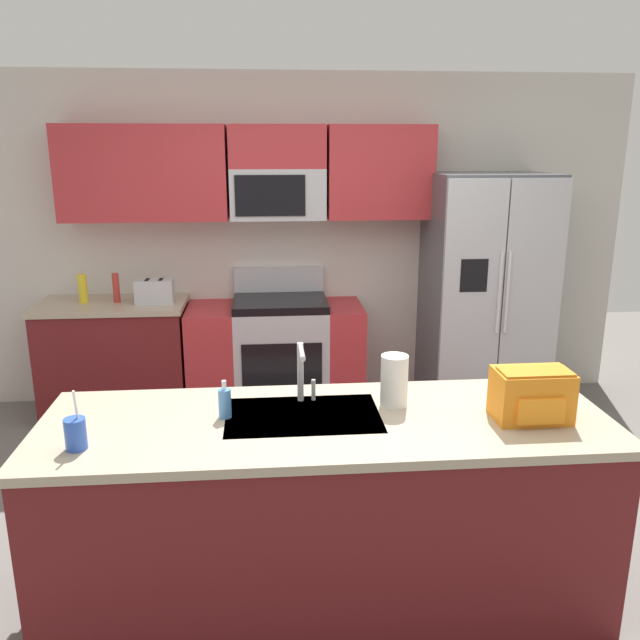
{
  "coord_description": "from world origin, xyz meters",
  "views": [
    {
      "loc": [
        -0.35,
        -3.07,
        2.05
      ],
      "look_at": [
        -0.03,
        0.6,
        1.05
      ],
      "focal_mm": 36.2,
      "sensor_mm": 36.0,
      "label": 1
    }
  ],
  "objects_px": {
    "backpack": "(532,394)",
    "soap_dispenser": "(225,403)",
    "toaster": "(155,291)",
    "drink_cup_blue": "(76,433)",
    "paper_towel_roll": "(394,381)",
    "pepper_mill": "(116,288)",
    "range_oven": "(276,355)",
    "bottle_yellow": "(83,288)",
    "sink_faucet": "(302,368)",
    "refrigerator": "(485,294)"
  },
  "relations": [
    {
      "from": "range_oven",
      "to": "soap_dispenser",
      "type": "distance_m",
      "value": 2.31
    },
    {
      "from": "paper_towel_roll",
      "to": "drink_cup_blue",
      "type": "bearing_deg",
      "value": -166.35
    },
    {
      "from": "toaster",
      "to": "bottle_yellow",
      "type": "relative_size",
      "value": 1.27
    },
    {
      "from": "range_oven",
      "to": "pepper_mill",
      "type": "distance_m",
      "value": 1.32
    },
    {
      "from": "bottle_yellow",
      "to": "sink_faucet",
      "type": "height_order",
      "value": "sink_faucet"
    },
    {
      "from": "toaster",
      "to": "pepper_mill",
      "type": "xyz_separation_m",
      "value": [
        -0.29,
        0.05,
        0.02
      ]
    },
    {
      "from": "drink_cup_blue",
      "to": "sink_faucet",
      "type": "bearing_deg",
      "value": 23.33
    },
    {
      "from": "soap_dispenser",
      "to": "paper_towel_roll",
      "type": "distance_m",
      "value": 0.76
    },
    {
      "from": "refrigerator",
      "to": "toaster",
      "type": "relative_size",
      "value": 6.61
    },
    {
      "from": "refrigerator",
      "to": "paper_towel_roll",
      "type": "xyz_separation_m",
      "value": [
        -1.15,
        -2.1,
        0.09
      ]
    },
    {
      "from": "backpack",
      "to": "soap_dispenser",
      "type": "bearing_deg",
      "value": 174.08
    },
    {
      "from": "sink_faucet",
      "to": "soap_dispenser",
      "type": "bearing_deg",
      "value": -158.5
    },
    {
      "from": "range_oven",
      "to": "refrigerator",
      "type": "xyz_separation_m",
      "value": [
        1.65,
        -0.07,
        0.48
      ]
    },
    {
      "from": "range_oven",
      "to": "soap_dispenser",
      "type": "relative_size",
      "value": 8.0
    },
    {
      "from": "bottle_yellow",
      "to": "paper_towel_roll",
      "type": "relative_size",
      "value": 0.92
    },
    {
      "from": "range_oven",
      "to": "refrigerator",
      "type": "height_order",
      "value": "refrigerator"
    },
    {
      "from": "range_oven",
      "to": "paper_towel_roll",
      "type": "relative_size",
      "value": 5.67
    },
    {
      "from": "bottle_yellow",
      "to": "backpack",
      "type": "distance_m",
      "value": 3.45
    },
    {
      "from": "bottle_yellow",
      "to": "sink_faucet",
      "type": "xyz_separation_m",
      "value": [
        1.53,
        -2.1,
        0.06
      ]
    },
    {
      "from": "pepper_mill",
      "to": "bottle_yellow",
      "type": "relative_size",
      "value": 1.01
    },
    {
      "from": "range_oven",
      "to": "bottle_yellow",
      "type": "height_order",
      "value": "bottle_yellow"
    },
    {
      "from": "drink_cup_blue",
      "to": "paper_towel_roll",
      "type": "relative_size",
      "value": 1.03
    },
    {
      "from": "pepper_mill",
      "to": "range_oven",
      "type": "bearing_deg",
      "value": 0.12
    },
    {
      "from": "bottle_yellow",
      "to": "paper_towel_roll",
      "type": "bearing_deg",
      "value": -48.2
    },
    {
      "from": "pepper_mill",
      "to": "backpack",
      "type": "height_order",
      "value": "backpack"
    },
    {
      "from": "soap_dispenser",
      "to": "backpack",
      "type": "xyz_separation_m",
      "value": [
        1.32,
        -0.14,
        0.05
      ]
    },
    {
      "from": "range_oven",
      "to": "refrigerator",
      "type": "bearing_deg",
      "value": -2.5
    },
    {
      "from": "refrigerator",
      "to": "soap_dispenser",
      "type": "height_order",
      "value": "refrigerator"
    },
    {
      "from": "refrigerator",
      "to": "pepper_mill",
      "type": "relative_size",
      "value": 8.34
    },
    {
      "from": "toaster",
      "to": "pepper_mill",
      "type": "relative_size",
      "value": 1.26
    },
    {
      "from": "toaster",
      "to": "sink_faucet",
      "type": "bearing_deg",
      "value": -64.25
    },
    {
      "from": "drink_cup_blue",
      "to": "soap_dispenser",
      "type": "height_order",
      "value": "drink_cup_blue"
    },
    {
      "from": "toaster",
      "to": "sink_faucet",
      "type": "xyz_separation_m",
      "value": [
        0.99,
        -2.05,
        0.08
      ]
    },
    {
      "from": "sink_faucet",
      "to": "drink_cup_blue",
      "type": "xyz_separation_m",
      "value": [
        -0.91,
        -0.39,
        -0.1
      ]
    },
    {
      "from": "pepper_mill",
      "to": "bottle_yellow",
      "type": "bearing_deg",
      "value": 179.26
    },
    {
      "from": "refrigerator",
      "to": "drink_cup_blue",
      "type": "distance_m",
      "value": 3.46
    },
    {
      "from": "toaster",
      "to": "sink_faucet",
      "type": "distance_m",
      "value": 2.27
    },
    {
      "from": "toaster",
      "to": "bottle_yellow",
      "type": "distance_m",
      "value": 0.54
    },
    {
      "from": "bottle_yellow",
      "to": "drink_cup_blue",
      "type": "distance_m",
      "value": 2.57
    },
    {
      "from": "sink_faucet",
      "to": "paper_towel_roll",
      "type": "distance_m",
      "value": 0.42
    },
    {
      "from": "pepper_mill",
      "to": "toaster",
      "type": "bearing_deg",
      "value": -9.69
    },
    {
      "from": "paper_towel_roll",
      "to": "pepper_mill",
      "type": "bearing_deg",
      "value": 128.02
    },
    {
      "from": "drink_cup_blue",
      "to": "paper_towel_roll",
      "type": "xyz_separation_m",
      "value": [
        1.32,
        0.32,
        0.05
      ]
    },
    {
      "from": "bottle_yellow",
      "to": "sink_faucet",
      "type": "relative_size",
      "value": 0.78
    },
    {
      "from": "sink_faucet",
      "to": "drink_cup_blue",
      "type": "bearing_deg",
      "value": -156.67
    },
    {
      "from": "toaster",
      "to": "soap_dispenser",
      "type": "height_order",
      "value": "toaster"
    },
    {
      "from": "refrigerator",
      "to": "sink_faucet",
      "type": "distance_m",
      "value": 2.56
    },
    {
      "from": "toaster",
      "to": "backpack",
      "type": "relative_size",
      "value": 0.87
    },
    {
      "from": "range_oven",
      "to": "backpack",
      "type": "relative_size",
      "value": 4.25
    },
    {
      "from": "range_oven",
      "to": "drink_cup_blue",
      "type": "height_order",
      "value": "drink_cup_blue"
    }
  ]
}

